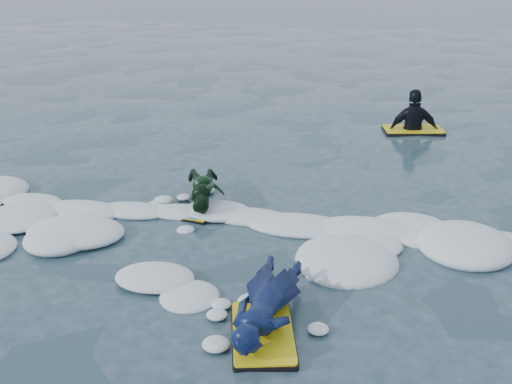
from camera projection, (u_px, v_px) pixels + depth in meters
ground at (185, 279)px, 7.22m from camera, size 120.00×120.00×0.00m
foam_band at (207, 239)px, 8.16m from camera, size 12.00×3.10×0.30m
prone_woman_unit at (266, 306)px, 6.29m from camera, size 0.81×1.69×0.42m
prone_child_unit at (205, 193)px, 8.99m from camera, size 0.77×1.23×0.45m
waiting_rider_unit at (413, 132)px, 12.45m from camera, size 1.23×0.81×1.70m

